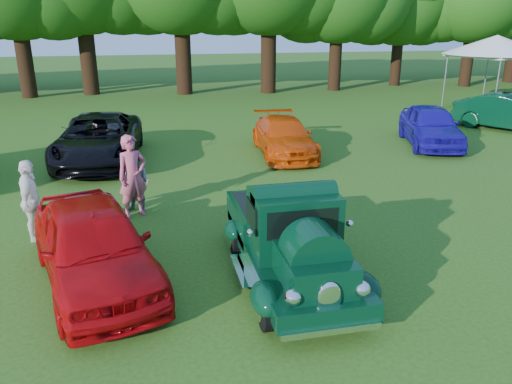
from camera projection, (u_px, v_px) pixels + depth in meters
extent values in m
plane|color=#2A5012|center=(277.00, 275.00, 9.09)|extent=(120.00, 120.00, 0.00)
cylinder|color=black|center=(267.00, 309.00, 7.41)|extent=(0.20, 0.67, 0.67)
cylinder|color=black|center=(362.00, 297.00, 7.72)|extent=(0.20, 0.67, 0.67)
cylinder|color=black|center=(236.00, 238.00, 9.80)|extent=(0.20, 0.67, 0.67)
cylinder|color=black|center=(309.00, 231.00, 10.10)|extent=(0.20, 0.67, 0.67)
cube|color=black|center=(291.00, 255.00, 8.78)|extent=(1.56, 4.09, 0.31)
cube|color=black|center=(314.00, 269.00, 7.53)|extent=(1.00, 1.32, 0.56)
cube|color=black|center=(293.00, 223.00, 8.45)|extent=(1.42, 1.04, 1.09)
cube|color=black|center=(303.00, 223.00, 7.92)|extent=(1.18, 0.05, 0.47)
cube|color=black|center=(273.00, 216.00, 9.84)|extent=(1.56, 1.86, 0.53)
cube|color=black|center=(274.00, 204.00, 9.76)|extent=(1.34, 1.64, 0.05)
ellipsoid|color=black|center=(265.00, 299.00, 7.35)|extent=(0.45, 0.78, 0.45)
ellipsoid|color=black|center=(364.00, 287.00, 7.67)|extent=(0.45, 0.78, 0.45)
ellipsoid|color=black|center=(233.00, 231.00, 9.74)|extent=(0.35, 0.65, 0.38)
ellipsoid|color=black|center=(312.00, 224.00, 10.06)|extent=(0.35, 0.65, 0.38)
ellipsoid|color=white|center=(329.00, 299.00, 6.93)|extent=(0.37, 0.11, 0.54)
sphere|color=white|center=(293.00, 297.00, 6.87)|extent=(0.25, 0.25, 0.25)
sphere|color=white|center=(362.00, 289.00, 7.08)|extent=(0.25, 0.25, 0.25)
cube|color=white|center=(331.00, 330.00, 6.94)|extent=(1.47, 0.10, 0.10)
cube|color=white|center=(263.00, 216.00, 10.82)|extent=(1.47, 0.10, 0.10)
imported|color=#AE070A|center=(94.00, 245.00, 8.58)|extent=(2.83, 4.61, 1.47)
imported|color=black|center=(99.00, 139.00, 16.07)|extent=(2.78, 5.51, 1.50)
imported|color=#D14107|center=(284.00, 137.00, 16.95)|extent=(1.99, 4.35, 1.23)
imported|color=#190D99|center=(431.00, 126.00, 18.15)|extent=(2.90, 4.59, 1.46)
imported|color=black|center=(511.00, 113.00, 20.59)|extent=(3.66, 4.59, 1.46)
imported|color=#BC4D65|center=(133.00, 176.00, 11.51)|extent=(0.84, 0.73, 1.94)
imported|color=gray|center=(136.00, 183.00, 11.77)|extent=(0.90, 0.85, 1.47)
imported|color=white|center=(31.00, 201.00, 10.25)|extent=(0.46, 1.03, 1.73)
cube|color=silver|center=(495.00, 55.00, 24.08)|extent=(4.11, 4.11, 0.13)
cone|color=silver|center=(496.00, 45.00, 23.92)|extent=(6.03, 6.03, 0.89)
cylinder|color=slate|center=(496.00, 90.00, 22.62)|extent=(0.07, 0.07, 2.68)
cylinder|color=slate|center=(445.00, 83.00, 25.14)|extent=(0.07, 0.07, 2.68)
cylinder|color=slate|center=(485.00, 80.00, 26.46)|extent=(0.07, 0.07, 2.68)
cylinder|color=black|center=(25.00, 59.00, 28.79)|extent=(0.88, 0.88, 4.40)
cylinder|color=black|center=(88.00, 54.00, 29.98)|extent=(0.95, 0.95, 4.75)
cylinder|color=black|center=(183.00, 54.00, 30.13)|extent=(0.95, 0.95, 4.73)
cylinder|color=black|center=(268.00, 54.00, 30.65)|extent=(0.93, 0.93, 4.67)
cylinder|color=black|center=(335.00, 59.00, 31.85)|extent=(0.79, 0.79, 3.97)
cylinder|color=black|center=(396.00, 58.00, 34.30)|extent=(0.73, 0.73, 3.63)
cylinder|color=black|center=(468.00, 57.00, 33.79)|extent=(0.78, 0.78, 3.90)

